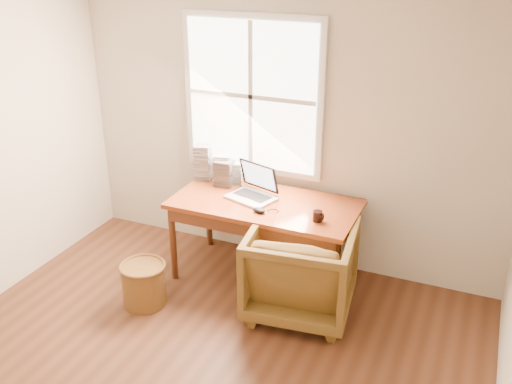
# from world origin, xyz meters

# --- Properties ---
(room_shell) EXTENTS (4.04, 4.54, 2.64)m
(room_shell) POSITION_xyz_m (-0.02, 0.16, 1.32)
(room_shell) COLOR #532F1C
(room_shell) RESTS_ON ground
(desk) EXTENTS (1.60, 0.80, 0.04)m
(desk) POSITION_xyz_m (0.00, 1.80, 0.73)
(desk) COLOR brown
(desk) RESTS_ON room_shell
(armchair) EXTENTS (0.91, 0.93, 0.77)m
(armchair) POSITION_xyz_m (0.46, 1.45, 0.38)
(armchair) COLOR brown
(armchair) RESTS_ON room_shell
(wicker_stool) EXTENTS (0.47, 0.47, 0.36)m
(wicker_stool) POSITION_xyz_m (-0.77, 1.02, 0.18)
(wicker_stool) COLOR brown
(wicker_stool) RESTS_ON room_shell
(laptop) EXTENTS (0.46, 0.47, 0.27)m
(laptop) POSITION_xyz_m (-0.14, 1.80, 0.88)
(laptop) COLOR silver
(laptop) RESTS_ON desk
(mouse) EXTENTS (0.13, 0.09, 0.04)m
(mouse) POSITION_xyz_m (0.03, 1.59, 0.77)
(mouse) COLOR black
(mouse) RESTS_ON desk
(coffee_mug) EXTENTS (0.10, 0.10, 0.09)m
(coffee_mug) POSITION_xyz_m (0.52, 1.63, 0.79)
(coffee_mug) COLOR black
(coffee_mug) RESTS_ON desk
(cd_stack_a) EXTENTS (0.17, 0.15, 0.27)m
(cd_stack_a) POSITION_xyz_m (-0.54, 2.04, 0.89)
(cd_stack_a) COLOR #B2B5BE
(cd_stack_a) RESTS_ON desk
(cd_stack_b) EXTENTS (0.17, 0.16, 0.24)m
(cd_stack_b) POSITION_xyz_m (-0.49, 1.99, 0.87)
(cd_stack_b) COLOR black
(cd_stack_b) RESTS_ON desk
(cd_stack_c) EXTENTS (0.17, 0.16, 0.33)m
(cd_stack_c) POSITION_xyz_m (-0.74, 2.05, 0.91)
(cd_stack_c) COLOR #A3A5B1
(cd_stack_c) RESTS_ON desk
(cd_stack_d) EXTENTS (0.20, 0.19, 0.20)m
(cd_stack_d) POSITION_xyz_m (-0.44, 2.08, 0.85)
(cd_stack_d) COLOR #B0B7BC
(cd_stack_d) RESTS_ON desk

